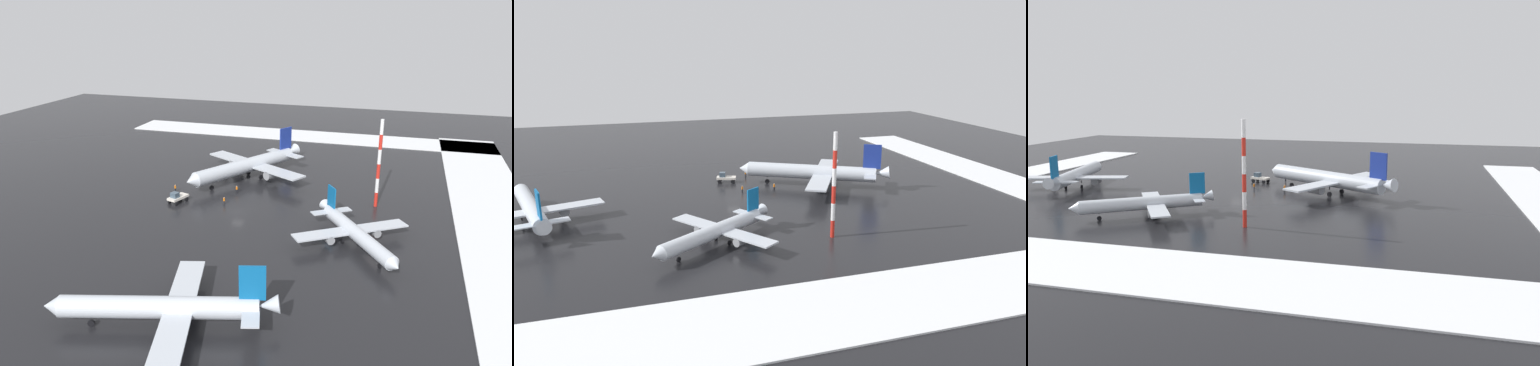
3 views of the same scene
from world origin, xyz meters
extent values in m
plane|color=black|center=(0.00, 0.00, 0.00)|extent=(240.00, 240.00, 0.00)
cube|color=white|center=(0.00, -50.00, 0.13)|extent=(152.00, 16.00, 0.25)
cube|color=white|center=(67.00, 0.00, 0.13)|extent=(14.00, 116.00, 0.25)
cylinder|color=silver|center=(19.86, 4.69, 3.51)|extent=(27.87, 17.76, 3.41)
cone|color=silver|center=(5.71, 12.67, 3.51)|extent=(3.69, 4.00, 3.24)
cone|color=silver|center=(34.18, -3.40, 4.11)|extent=(4.54, 4.28, 3.32)
cube|color=silver|center=(18.44, -3.95, 3.21)|extent=(10.25, 13.52, 0.36)
cylinder|color=gray|center=(18.99, -1.96, 2.21)|extent=(3.95, 3.42, 2.01)
cube|color=silver|center=(26.52, 10.37, 3.21)|extent=(10.25, 13.52, 0.36)
cylinder|color=gray|center=(25.10, 8.87, 2.21)|extent=(3.95, 3.42, 2.01)
cube|color=navy|center=(32.09, -2.21, 7.82)|extent=(3.67, 2.29, 5.62)
cube|color=silver|center=(30.43, -4.74, 3.91)|extent=(4.64, 5.47, 0.24)
cube|color=silver|center=(33.39, 0.50, 3.91)|extent=(4.64, 5.47, 0.24)
cylinder|color=black|center=(10.69, 9.86, 2.01)|extent=(0.24, 0.24, 0.70)
cylinder|color=black|center=(10.69, 9.86, 0.55)|extent=(1.13, 0.85, 1.10)
cylinder|color=black|center=(21.40, 1.29, 2.01)|extent=(0.24, 0.24, 0.70)
cylinder|color=black|center=(21.40, 1.29, 0.55)|extent=(1.13, 0.85, 1.10)
cylinder|color=black|center=(23.56, 5.13, 2.01)|extent=(0.24, 0.24, 0.70)
cylinder|color=black|center=(23.56, 5.13, 0.55)|extent=(1.13, 0.85, 1.10)
cylinder|color=silver|center=(-9.23, -24.93, 2.56)|extent=(19.49, 14.52, 2.49)
cone|color=silver|center=(-18.99, -31.67, 2.56)|extent=(2.79, 2.94, 2.36)
cone|color=silver|center=(0.66, -18.12, 3.00)|extent=(3.35, 3.23, 2.42)
cube|color=silver|center=(-4.01, -28.63, 2.34)|extent=(8.05, 9.66, 0.26)
cylinder|color=gray|center=(-5.14, -27.63, 1.61)|extent=(2.88, 2.62, 1.46)
cube|color=silver|center=(-10.83, -18.74, 2.34)|extent=(8.05, 9.66, 0.26)
cylinder|color=gray|center=(-10.30, -20.16, 1.61)|extent=(2.88, 2.62, 1.46)
cube|color=#0C5999|center=(-0.79, -19.12, 5.71)|extent=(2.56, 1.88, 4.10)
cube|color=silver|center=(0.34, -21.01, 2.86)|extent=(3.56, 3.97, 0.18)
cube|color=silver|center=(-2.16, -17.39, 2.86)|extent=(3.56, 3.97, 0.18)
cylinder|color=black|center=(-15.56, -29.30, 1.46)|extent=(0.18, 0.18, 0.51)
cylinder|color=black|center=(-15.56, -29.30, 0.40)|extent=(0.81, 0.67, 0.81)
cylinder|color=black|center=(-6.50, -25.01, 1.46)|extent=(0.18, 0.18, 0.51)
cylinder|color=black|center=(-6.50, -25.01, 0.40)|extent=(0.81, 0.67, 0.81)
cylinder|color=black|center=(-8.33, -22.36, 1.46)|extent=(0.18, 0.18, 0.51)
cylinder|color=black|center=(-8.33, -22.36, 0.40)|extent=(0.81, 0.67, 0.81)
cylinder|color=silver|center=(-39.83, -2.92, 3.01)|extent=(9.77, 25.68, 2.93)
cone|color=silver|center=(-43.58, 10.52, 3.01)|extent=(3.24, 2.74, 2.78)
cone|color=silver|center=(-36.04, -16.53, 3.53)|extent=(3.22, 3.63, 2.85)
cube|color=silver|center=(-32.34, -3.51, 2.76)|extent=(11.81, 6.66, 0.31)
cylinder|color=gray|center=(-34.11, -3.56, 1.90)|extent=(2.45, 3.28, 1.72)
cube|color=#0C5999|center=(-36.59, -14.54, 6.72)|extent=(1.22, 3.40, 4.82)
cube|color=silver|center=(-39.13, -15.06, 3.36)|extent=(4.58, 3.27, 0.21)
cube|color=silver|center=(-34.15, -13.68, 3.36)|extent=(4.58, 3.27, 0.21)
cylinder|color=black|center=(-42.26, 5.79, 1.72)|extent=(0.21, 0.21, 0.60)
cylinder|color=black|center=(-42.26, 5.79, 0.47)|extent=(0.55, 0.99, 0.95)
cylinder|color=black|center=(-40.96, -5.92, 1.72)|extent=(0.21, 0.21, 0.60)
cylinder|color=black|center=(-40.96, -5.92, 0.47)|extent=(0.55, 0.99, 0.95)
cylinder|color=black|center=(-37.31, -4.90, 1.72)|extent=(0.21, 0.21, 0.60)
cylinder|color=black|center=(-37.31, -4.90, 0.47)|extent=(0.55, 0.99, 0.95)
cube|color=silver|center=(1.48, 13.94, 1.15)|extent=(5.04, 3.46, 0.50)
cube|color=#3F5160|center=(0.60, 14.21, 1.95)|extent=(1.78, 1.85, 1.10)
cylinder|color=black|center=(-0.35, 13.47, 0.45)|extent=(0.95, 0.57, 0.90)
cylinder|color=black|center=(0.23, 15.36, 0.45)|extent=(0.95, 0.57, 0.90)
cylinder|color=black|center=(2.73, 12.52, 0.45)|extent=(0.95, 0.57, 0.90)
cylinder|color=black|center=(3.31, 14.41, 0.45)|extent=(0.95, 0.57, 0.90)
cylinder|color=black|center=(7.11, 17.38, 0.42)|extent=(0.16, 0.16, 0.85)
cylinder|color=black|center=(7.29, 17.29, 0.42)|extent=(0.16, 0.16, 0.85)
cylinder|color=orange|center=(7.20, 17.34, 1.16)|extent=(0.36, 0.36, 0.62)
sphere|color=tan|center=(7.20, 17.34, 1.59)|extent=(0.24, 0.24, 0.24)
cylinder|color=black|center=(3.05, 3.93, 0.42)|extent=(0.16, 0.16, 0.85)
cylinder|color=black|center=(2.94, 4.10, 0.42)|extent=(0.16, 0.16, 0.85)
cylinder|color=orange|center=(2.99, 4.01, 1.16)|extent=(0.36, 0.36, 0.62)
sphere|color=tan|center=(2.99, 4.01, 1.59)|extent=(0.24, 0.24, 0.24)
cylinder|color=black|center=(10.39, 3.76, 0.42)|extent=(0.16, 0.16, 0.85)
cylinder|color=black|center=(10.59, 3.73, 0.42)|extent=(0.16, 0.16, 0.85)
cylinder|color=orange|center=(10.49, 3.75, 1.16)|extent=(0.36, 0.36, 0.62)
sphere|color=tan|center=(10.49, 3.75, 1.59)|extent=(0.24, 0.24, 0.24)
cylinder|color=red|center=(11.44, -26.76, 1.55)|extent=(0.70, 0.70, 3.10)
cylinder|color=white|center=(11.44, -26.76, 4.64)|extent=(0.70, 0.70, 3.10)
cylinder|color=red|center=(11.44, -26.76, 7.74)|extent=(0.70, 0.70, 3.10)
cylinder|color=white|center=(11.44, -26.76, 10.83)|extent=(0.70, 0.70, 3.10)
cylinder|color=red|center=(11.44, -26.76, 13.93)|extent=(0.70, 0.70, 3.10)
cylinder|color=white|center=(11.44, -26.76, 17.02)|extent=(0.70, 0.70, 3.10)
camera|label=1|loc=(-89.05, -30.84, 39.37)|focal=35.00mm
camera|label=2|loc=(-23.06, -101.42, 32.43)|focal=35.00mm
camera|label=3|loc=(39.20, -105.37, 23.38)|focal=35.00mm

